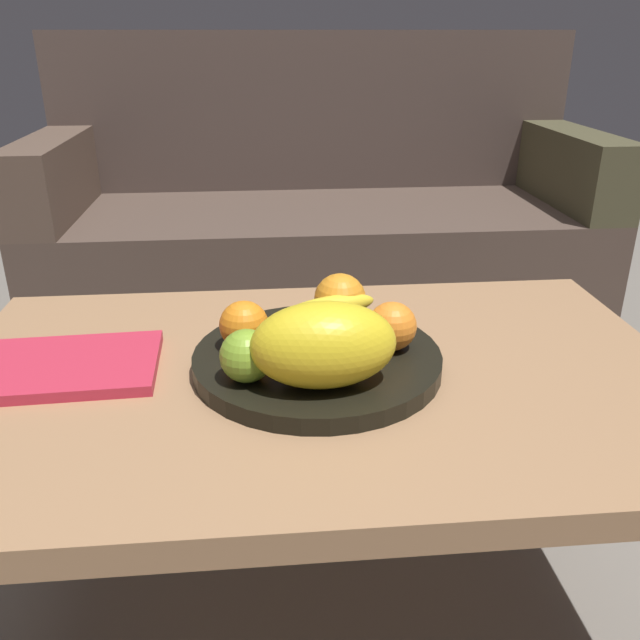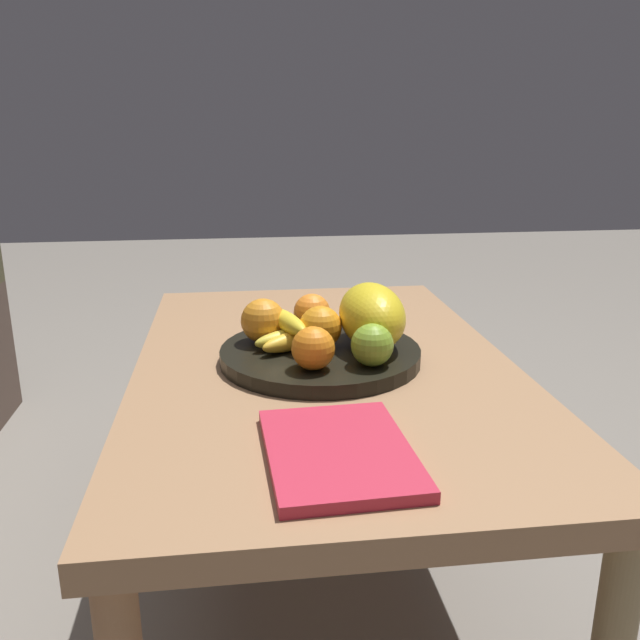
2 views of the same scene
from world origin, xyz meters
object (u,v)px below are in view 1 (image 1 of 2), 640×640
Objects in this scene: couch at (318,229)px; orange_right at (340,299)px; coffee_table at (318,400)px; orange_front at (320,328)px; magazine at (68,366)px; melon_large_front at (320,345)px; apple_left at (247,356)px; fruit_bowl at (320,360)px; orange_back at (392,326)px; orange_left at (244,325)px; banana_bunch at (323,321)px.

couch is 21.07× the size of orange_right.
orange_front reaches higher than coffee_table.
melon_large_front is at bearing -20.70° from magazine.
couch reaches higher than orange_right.
apple_left is 0.28m from magazine.
fruit_bowl is 0.11m from orange_back.
coffee_table is at bearing 33.62° from apple_left.
orange_left is at bearing 166.90° from orange_front.
couch is at bearing 79.96° from orange_left.
banana_bunch is at bearing 47.55° from apple_left.
couch is at bearing 80.89° from apple_left.
orange_right is 1.15× the size of apple_left.
melon_large_front is 0.15m from orange_left.
orange_left is 0.26m from magazine.
orange_left is at bearing 173.92° from orange_back.
melon_large_front is at bearing -95.37° from fruit_bowl.
orange_front is 0.11m from orange_right.
orange_left and apple_left have the same top height.
orange_front is at bearing -112.21° from orange_right.
couch is 1.26m from orange_back.
coffee_table is at bearing -112.69° from orange_right.
orange_right is at bearing 67.79° from orange_front.
coffee_table is 0.16m from apple_left.
coffee_table is at bearing -95.17° from couch.
coffee_table is at bearing -17.44° from orange_left.
orange_front is at bearing -94.22° from fruit_bowl.
apple_left is 0.16m from banana_bunch.
coffee_table is 0.16m from orange_right.
magazine is at bearing 175.21° from coffee_table.
melon_large_front is 0.09m from orange_front.
banana_bunch is (0.02, 0.14, -0.03)m from melon_large_front.
orange_front is 0.49× the size of banana_bunch.
orange_front is (0.01, 0.09, -0.02)m from melon_large_front.
melon_large_front is at bearing -11.48° from apple_left.
magazine is at bearing 159.66° from apple_left.
apple_left is at bearing -99.11° from couch.
coffee_table is 0.11m from orange_front.
melon_large_front is at bearing -97.13° from banana_bunch.
apple_left is (-0.21, -0.07, 0.00)m from orange_back.
orange_front is at bearing 61.23° from coffee_table.
melon_large_front is 2.32× the size of orange_right.
banana_bunch reaches higher than magazine.
banana_bunch is 0.37m from magazine.
orange_left is 0.12m from banana_bunch.
orange_back is (0.11, 0.09, -0.02)m from melon_large_front.
coffee_table is 0.62× the size of couch.
couch reaches higher than orange_front.
banana_bunch reaches higher than coffee_table.
orange_left is 0.88× the size of orange_right.
magazine is (-0.35, 0.03, 0.06)m from coffee_table.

